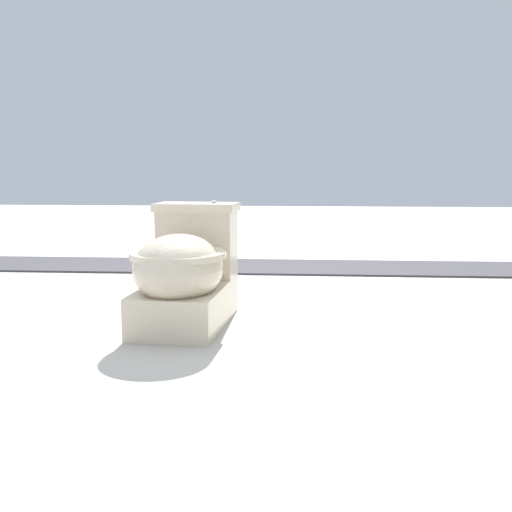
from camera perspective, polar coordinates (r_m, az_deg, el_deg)
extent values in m
plane|color=#B7B2A8|center=(2.78, -2.49, -5.38)|extent=(14.00, 14.00, 0.00)
cube|color=#423F44|center=(3.96, 6.72, -1.08)|extent=(0.56, 8.00, 0.01)
cube|color=beige|center=(2.57, -6.71, -4.67)|extent=(0.63, 0.39, 0.17)
ellipsoid|color=beige|center=(2.44, -7.41, -1.18)|extent=(0.47, 0.40, 0.28)
cylinder|color=beige|center=(2.43, -7.44, 0.12)|extent=(0.42, 0.42, 0.03)
cube|color=beige|center=(2.73, -5.62, 1.15)|extent=(0.21, 0.35, 0.30)
cube|color=beige|center=(2.71, -5.67, 4.67)|extent=(0.23, 0.38, 0.04)
cylinder|color=silver|center=(2.69, -4.02, 5.17)|extent=(0.02, 0.02, 0.01)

